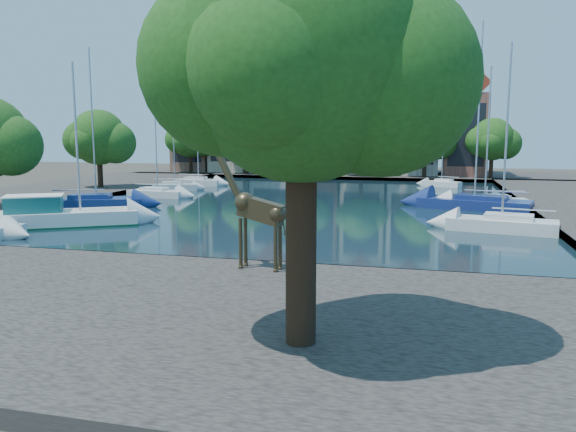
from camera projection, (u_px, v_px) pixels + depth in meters
name	position (u px, v px, depth m)	size (l,w,h in m)	color
ground	(184.00, 267.00, 25.38)	(160.00, 160.00, 0.00)	#38332B
water_basin	(301.00, 203.00, 48.39)	(38.00, 50.00, 0.08)	black
near_quay	(94.00, 307.00, 18.63)	(50.00, 14.00, 0.50)	#49453F
far_quay	(352.00, 174.00, 79.05)	(60.00, 16.00, 0.50)	#49453F
left_quay	(50.00, 193.00, 54.41)	(14.00, 52.00, 0.50)	#49453F
plane_tree	(306.00, 64.00, 13.77)	(8.32, 6.40, 10.62)	#332114
townhouse_west_end	(199.00, 124.00, 83.57)	(5.44, 9.18, 14.93)	brown
townhouse_west_mid	(237.00, 118.00, 81.99)	(5.94, 9.18, 16.79)	#C2B895
townhouse_west_inner	(280.00, 124.00, 80.55)	(6.43, 9.18, 15.15)	beige
townhouse_center	(324.00, 116.00, 78.83)	(5.44, 9.18, 16.93)	brown
townhouse_east_inner	(367.00, 120.00, 77.47)	(5.94, 9.18, 15.79)	tan
townhouse_east_mid	(415.00, 117.00, 75.84)	(6.43, 9.18, 16.65)	beige
townhouse_east_end	(465.00, 125.00, 74.41)	(5.44, 9.18, 14.43)	brown
far_tree_far_west	(191.00, 139.00, 78.35)	(7.28, 5.60, 7.68)	#332114
far_tree_west	(245.00, 140.00, 76.44)	(6.76, 5.20, 7.36)	#332114
far_tree_mid_west	(302.00, 138.00, 74.46)	(7.80, 6.00, 8.00)	#332114
far_tree_mid_east	(363.00, 140.00, 72.55)	(7.02, 5.40, 7.52)	#332114
far_tree_east	(426.00, 139.00, 70.60)	(7.54, 5.80, 7.84)	#332114
far_tree_far_east	(493.00, 141.00, 68.69)	(6.76, 5.20, 7.36)	#332114
side_tree_left_far	(99.00, 139.00, 56.74)	(7.28, 5.60, 7.88)	#332114
giraffe_statue	(255.00, 209.00, 22.61)	(3.47, 0.93, 4.96)	#3B311D
motorsailer	(57.00, 214.00, 35.75)	(9.30, 7.03, 10.28)	silver
sailboat_left_b	(96.00, 200.00, 44.61)	(7.53, 4.91, 12.42)	navy
sailboat_left_c	(158.00, 192.00, 52.37)	(5.70, 2.46, 8.47)	silver
sailboat_left_d	(175.00, 185.00, 58.31)	(4.81, 3.17, 9.79)	silver
sailboat_left_e	(198.00, 181.00, 64.23)	(5.47, 2.10, 9.54)	silver
sailboat_right_a	(502.00, 222.00, 33.92)	(6.60, 3.39, 11.12)	silver
sailboat_right_b	(474.00, 201.00, 43.95)	(8.86, 5.01, 14.24)	navy
sailboat_right_c	(485.00, 201.00, 44.75)	(6.82, 3.07, 11.04)	silver
sailboat_right_d	(442.00, 182.00, 62.40)	(4.43, 2.97, 7.22)	white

